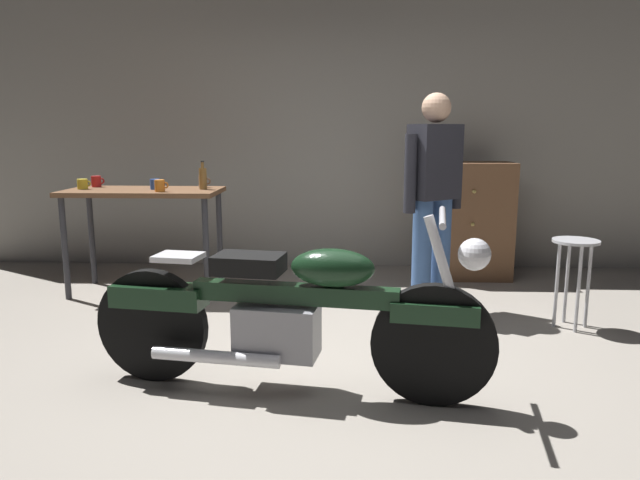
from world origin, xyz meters
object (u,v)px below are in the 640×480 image
object	(u,v)px
shop_stool	(575,259)
wooden_dresser	(468,221)
mug_brown_stoneware	(203,182)
mug_orange_travel	(160,186)
mug_red_diner	(96,181)
person_standing	(433,193)
mug_yellow_tall	(83,184)
motorcycle	(289,312)
bottle	(203,178)
mug_blue_enamel	(155,184)

from	to	relation	value
shop_stool	wooden_dresser	bearing A→B (deg)	107.54
wooden_dresser	mug_brown_stoneware	size ratio (longest dim) A/B	10.34
mug_orange_travel	wooden_dresser	bearing A→B (deg)	17.48
shop_stool	mug_red_diner	xyz separation A→B (m)	(-3.83, 0.99, 0.45)
person_standing	mug_yellow_tall	size ratio (longest dim) A/B	14.17
mug_brown_stoneware	mug_yellow_tall	size ratio (longest dim) A/B	0.90
person_standing	shop_stool	bearing A→B (deg)	122.54
motorcycle	mug_brown_stoneware	distance (m)	2.38
shop_stool	bottle	bearing A→B (deg)	163.85
wooden_dresser	shop_stool	bearing A→B (deg)	-72.46
mug_brown_stoneware	mug_orange_travel	world-z (taller)	mug_brown_stoneware
bottle	mug_yellow_tall	bearing A→B (deg)	-178.11
person_standing	mug_blue_enamel	bearing A→B (deg)	-46.26
mug_brown_stoneware	mug_blue_enamel	world-z (taller)	mug_brown_stoneware
person_standing	motorcycle	bearing A→B (deg)	21.88
motorcycle	mug_yellow_tall	xyz separation A→B (m)	(-1.95, 1.93, 0.49)
person_standing	mug_brown_stoneware	distance (m)	2.01
mug_blue_enamel	mug_orange_travel	world-z (taller)	mug_orange_travel
shop_stool	mug_blue_enamel	size ratio (longest dim) A/B	5.65
mug_yellow_tall	mug_brown_stoneware	bearing A→B (deg)	10.60
mug_orange_travel	mug_yellow_tall	distance (m)	0.74
person_standing	mug_brown_stoneware	size ratio (longest dim) A/B	15.70
wooden_dresser	mug_blue_enamel	xyz separation A→B (m)	(-2.78, -0.66, 0.39)
motorcycle	mug_red_diner	world-z (taller)	same
mug_brown_stoneware	motorcycle	bearing A→B (deg)	-65.71
motorcycle	mug_brown_stoneware	bearing A→B (deg)	123.11
person_standing	mug_red_diner	world-z (taller)	person_standing
motorcycle	mug_blue_enamel	bearing A→B (deg)	133.09
motorcycle	wooden_dresser	bearing A→B (deg)	69.66
motorcycle	wooden_dresser	xyz separation A→B (m)	(1.45, 2.60, 0.10)
shop_stool	mug_brown_stoneware	distance (m)	3.06
mug_red_diner	mug_yellow_tall	xyz separation A→B (m)	(-0.03, -0.20, -0.01)
bottle	person_standing	bearing A→B (deg)	-13.26
shop_stool	mug_yellow_tall	distance (m)	3.96
person_standing	mug_orange_travel	bearing A→B (deg)	-42.01
mug_orange_travel	bottle	size ratio (longest dim) A/B	0.48
shop_stool	mug_yellow_tall	size ratio (longest dim) A/B	5.43
shop_stool	person_standing	bearing A→B (deg)	158.40
shop_stool	mug_yellow_tall	xyz separation A→B (m)	(-3.86, 0.79, 0.44)
mug_orange_travel	mug_yellow_tall	size ratio (longest dim) A/B	0.97
wooden_dresser	mug_orange_travel	size ratio (longest dim) A/B	9.59
mug_yellow_tall	bottle	distance (m)	1.03
mug_orange_travel	mug_red_diner	world-z (taller)	same
motorcycle	mug_orange_travel	world-z (taller)	same
motorcycle	bottle	distance (m)	2.24
mug_blue_enamel	bottle	world-z (taller)	bottle
person_standing	mug_red_diner	size ratio (longest dim) A/B	14.42
wooden_dresser	bottle	world-z (taller)	bottle
motorcycle	bottle	size ratio (longest dim) A/B	9.02
motorcycle	bottle	xyz separation A→B (m)	(-0.92, 1.97, 0.55)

